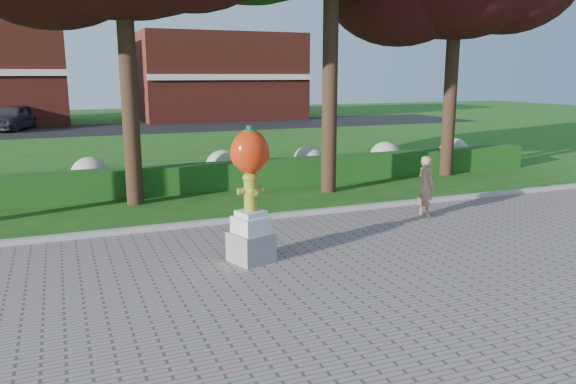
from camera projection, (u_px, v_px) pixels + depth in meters
The scene contains 10 objects.
ground at pixel (290, 262), 10.32m from camera, with size 100.00×100.00×0.00m, color #1E5515.
walkway at pixel (418, 363), 6.70m from camera, with size 40.00×14.00×0.04m, color gray.
curb at pixel (241, 220), 13.03m from camera, with size 40.00×0.18×0.15m, color #ADADA5.
lawn_hedge at pixel (200, 178), 16.58m from camera, with size 24.00×0.70×0.80m, color #1B4E16.
hydrangea_row at pixel (210, 166), 17.67m from camera, with size 20.10×1.10×0.99m.
street at pixel (122, 129), 35.69m from camera, with size 50.00×8.00×0.02m, color black.
building_right at pixel (218, 77), 43.43m from camera, with size 12.00×8.00×6.40m, color maroon.
hydrant_sculpture at pixel (250, 191), 10.01m from camera, with size 0.85×0.85×2.48m.
woman at pixel (426, 186), 13.45m from camera, with size 0.53×0.35×1.46m, color tan.
parked_car at pixel (13, 117), 34.48m from camera, with size 1.85×4.60×1.57m, color #393C40.
Camera 1 is at (-3.75, -9.09, 3.39)m, focal length 35.00 mm.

